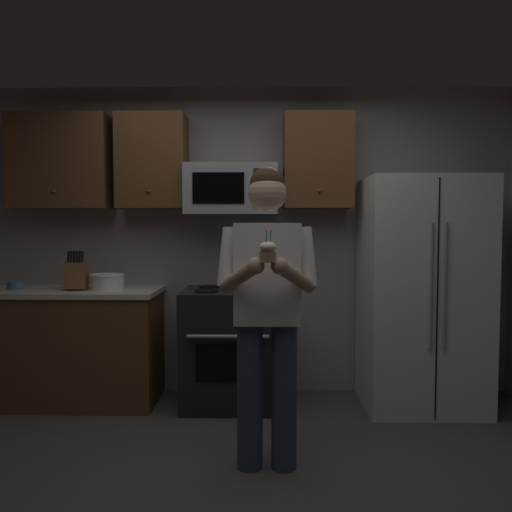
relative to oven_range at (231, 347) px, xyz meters
The scene contains 12 objects.
ground_plane 1.44m from the oven_range, 83.70° to the right, with size 6.00×6.00×0.00m, color #474442.
wall_back 0.94m from the oven_range, 69.02° to the left, with size 4.40×0.10×2.60m, color gray.
oven_range is the anchor object (origin of this frame).
microwave 1.26m from the oven_range, 89.98° to the left, with size 0.74×0.41×0.40m.
refrigerator 1.56m from the oven_range, ahead, with size 0.90×0.75×1.80m.
cabinet_row_upper 1.60m from the oven_range, 163.43° to the left, with size 2.78×0.36×0.76m.
counter_left 1.30m from the oven_range, behind, with size 1.44×0.66×0.92m.
knife_block 1.35m from the oven_range, behind, with size 0.16×0.15×0.32m.
bowl_large_white 1.12m from the oven_range, behind, with size 0.27×0.27×0.12m.
bowl_small_colored 1.80m from the oven_range, behind, with size 0.13×0.13×0.06m.
person 1.26m from the oven_range, 75.95° to the right, with size 0.60×0.48×1.76m.
cupcake 1.69m from the oven_range, 79.07° to the right, with size 0.09×0.09×0.17m.
Camera 1 is at (0.10, -2.67, 1.41)m, focal length 35.80 mm.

